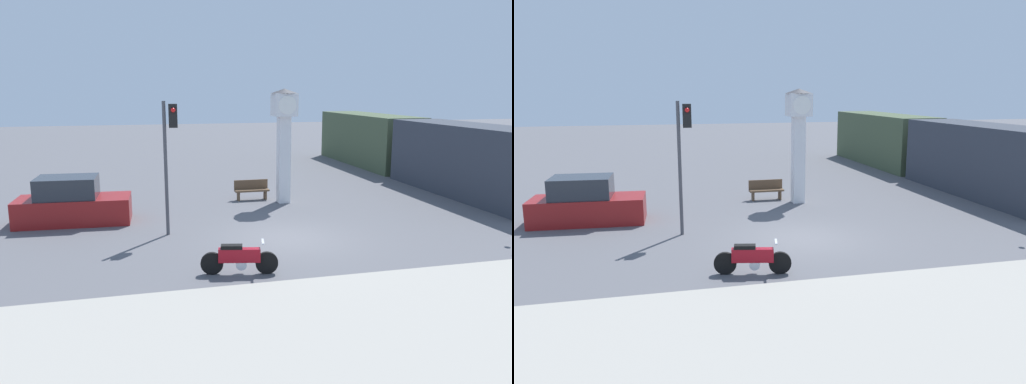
{
  "view_description": "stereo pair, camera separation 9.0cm",
  "coord_description": "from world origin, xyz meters",
  "views": [
    {
      "loc": [
        -5.03,
        -15.75,
        5.02
      ],
      "look_at": [
        -0.86,
        1.13,
        1.45
      ],
      "focal_mm": 35.0,
      "sensor_mm": 36.0,
      "label": 1
    },
    {
      "loc": [
        -4.94,
        -15.77,
        5.02
      ],
      "look_at": [
        -0.86,
        1.13,
        1.45
      ],
      "focal_mm": 35.0,
      "sensor_mm": 36.0,
      "label": 2
    }
  ],
  "objects": [
    {
      "name": "motorcycle",
      "position": [
        -2.34,
        -2.9,
        0.46
      ],
      "size": [
        2.13,
        0.64,
        0.95
      ],
      "rotation": [
        0.0,
        0.0,
        -0.21
      ],
      "color": "black",
      "rests_on": "ground_plane"
    },
    {
      "name": "bench",
      "position": [
        0.21,
        6.36,
        0.49
      ],
      "size": [
        1.6,
        0.44,
        0.92
      ],
      "color": "brown",
      "rests_on": "ground_plane"
    },
    {
      "name": "clock_tower",
      "position": [
        1.48,
        5.47,
        3.35
      ],
      "size": [
        1.19,
        1.19,
        5.08
      ],
      "color": "white",
      "rests_on": "ground_plane"
    },
    {
      "name": "ground_plane",
      "position": [
        0.0,
        0.0,
        0.0
      ],
      "size": [
        120.0,
        120.0,
        0.0
      ],
      "primitive_type": "plane",
      "color": "#56565B"
    },
    {
      "name": "freight_train",
      "position": [
        10.68,
        10.2,
        1.7
      ],
      "size": [
        2.8,
        21.25,
        3.4
      ],
      "color": "#333842",
      "rests_on": "ground_plane"
    },
    {
      "name": "traffic_light",
      "position": [
        -3.84,
        1.48,
        3.18
      ],
      "size": [
        0.5,
        0.35,
        4.66
      ],
      "color": "#47474C",
      "rests_on": "ground_plane"
    },
    {
      "name": "parked_car",
      "position": [
        -7.41,
        3.97,
        0.75
      ],
      "size": [
        4.29,
        2.02,
        1.8
      ],
      "rotation": [
        0.0,
        0.0,
        -0.05
      ],
      "color": "maroon",
      "rests_on": "ground_plane"
    },
    {
      "name": "sidewalk_strip",
      "position": [
        0.0,
        -6.9,
        0.05
      ],
      "size": [
        36.0,
        6.0,
        0.1
      ],
      "color": "#9E998E",
      "rests_on": "ground_plane"
    }
  ]
}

